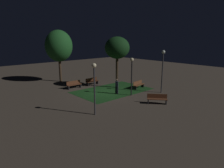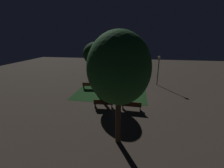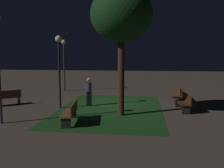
% 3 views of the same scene
% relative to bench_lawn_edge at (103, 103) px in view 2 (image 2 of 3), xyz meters
% --- Properties ---
extents(ground_plane, '(60.00, 60.00, 0.00)m').
position_rel_bench_lawn_edge_xyz_m(ground_plane, '(1.32, 3.85, -0.48)').
color(ground_plane, '#473D33').
extents(grass_lawn, '(8.49, 5.39, 0.01)m').
position_rel_bench_lawn_edge_xyz_m(grass_lawn, '(-0.05, 3.84, -0.48)').
color(grass_lawn, '#194219').
rests_on(grass_lawn, ground).
extents(bench_lawn_edge, '(1.83, 0.61, 0.88)m').
position_rel_bench_lawn_edge_xyz_m(bench_lawn_edge, '(0.00, 0.00, 0.00)').
color(bench_lawn_edge, '#422314').
rests_on(bench_lawn_edge, ground).
extents(bench_front_right, '(1.82, 0.54, 0.88)m').
position_rel_bench_lawn_edge_xyz_m(bench_front_right, '(2.64, -0.00, 0.00)').
color(bench_front_right, brown).
rests_on(bench_front_right, ground).
extents(bench_corner, '(1.54, 1.68, 0.88)m').
position_rel_bench_lawn_edge_xyz_m(bench_corner, '(0.01, 9.98, 0.00)').
color(bench_corner, brown).
rests_on(bench_corner, ground).
extents(bench_back_row, '(1.85, 0.72, 0.88)m').
position_rel_bench_lawn_edge_xyz_m(bench_back_row, '(-3.01, 5.15, 0.00)').
color(bench_back_row, brown).
rests_on(bench_back_row, ground).
extents(tree_back_left, '(2.87, 2.87, 6.02)m').
position_rel_bench_lawn_edge_xyz_m(tree_back_left, '(-1.40, 3.15, 4.21)').
color(tree_back_left, '#38281C').
rests_on(tree_back_left, ground).
extents(tree_back_right, '(3.58, 3.58, 6.90)m').
position_rel_bench_lawn_edge_xyz_m(tree_back_right, '(1.98, -4.52, 4.31)').
color(tree_back_right, '#423021').
rests_on(tree_back_right, ground).
extents(lamp_post_path_center, '(0.36, 0.36, 3.91)m').
position_rel_bench_lawn_edge_xyz_m(lamp_post_path_center, '(-0.20, 6.60, 2.23)').
color(lamp_post_path_center, black).
rests_on(lamp_post_path_center, ground).
extents(lamp_post_near_wall, '(0.36, 0.36, 4.60)m').
position_rel_bench_lawn_edge_xyz_m(lamp_post_near_wall, '(-3.45, 8.06, 2.64)').
color(lamp_post_near_wall, '#333338').
rests_on(lamp_post_near_wall, ground).
extents(lamp_post_plaza_east, '(0.36, 0.36, 4.06)m').
position_rel_bench_lawn_edge_xyz_m(lamp_post_plaza_east, '(5.85, 8.33, 2.32)').
color(lamp_post_plaza_east, '#333338').
rests_on(lamp_post_plaza_east, ground).
extents(pedestrian, '(0.32, 0.33, 1.61)m').
position_rel_bench_lawn_edge_xyz_m(pedestrian, '(0.52, 5.15, 0.37)').
color(pedestrian, black).
rests_on(pedestrian, ground).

